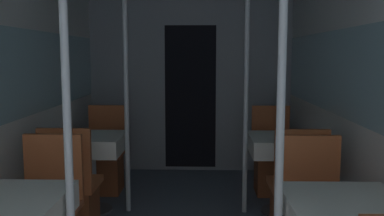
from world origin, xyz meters
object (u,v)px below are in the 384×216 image
at_px(support_pole_left_1, 126,93).
at_px(chair_left_near_1, 73,202).
at_px(chair_left_far_1, 105,165).
at_px(support_pole_left_0, 67,123).
at_px(support_pole_right_1, 246,94).
at_px(chair_right_far_1, 272,166).
at_px(dining_table_right_1, 283,149).
at_px(dining_table_left_1, 90,148).
at_px(support_pole_right_0, 280,124).
at_px(chair_right_near_1, 296,204).

bearing_deg(support_pole_left_1, chair_left_near_1, -120.90).
bearing_deg(support_pole_left_1, chair_left_far_1, 120.90).
distance_m(support_pole_left_0, chair_left_far_1, 2.48).
bearing_deg(support_pole_right_1, chair_right_far_1, 59.10).
bearing_deg(dining_table_right_1, chair_right_far_1, 90.00).
height_order(chair_left_near_1, support_pole_left_1, support_pole_left_1).
height_order(support_pole_left_0, chair_right_far_1, support_pole_left_0).
distance_m(dining_table_left_1, chair_left_far_1, 0.66).
height_order(chair_left_near_1, support_pole_right_0, support_pole_right_0).
distance_m(support_pole_left_0, chair_right_far_1, 2.85).
bearing_deg(chair_left_near_1, support_pole_right_0, -38.34).
bearing_deg(chair_left_near_1, chair_right_near_1, 0.00).
height_order(support_pole_left_0, dining_table_left_1, support_pole_left_0).
bearing_deg(chair_right_near_1, support_pole_right_1, 120.90).
height_order(chair_right_near_1, chair_right_far_1, same).
relative_size(dining_table_left_1, chair_left_far_1, 0.79).
bearing_deg(support_pole_left_1, chair_right_near_1, -21.93).
xyz_separation_m(chair_left_far_1, support_pole_right_1, (1.45, -0.58, 0.83)).
relative_size(chair_right_near_1, chair_right_far_1, 1.00).
bearing_deg(chair_left_near_1, dining_table_right_1, 17.97).
distance_m(chair_left_near_1, dining_table_right_1, 1.91).
relative_size(chair_right_far_1, support_pole_right_1, 0.41).
xyz_separation_m(chair_left_far_1, support_pole_right_0, (1.45, -2.31, 0.83)).
relative_size(chair_left_far_1, support_pole_left_1, 0.41).
xyz_separation_m(chair_left_far_1, support_pole_left_1, (0.35, -0.58, 0.83)).
bearing_deg(support_pole_left_1, dining_table_left_1, 180.00).
bearing_deg(support_pole_left_1, chair_right_far_1, 21.93).
height_order(chair_left_near_1, support_pole_right_1, support_pole_right_1).
height_order(support_pole_left_1, support_pole_right_0, same).
xyz_separation_m(support_pole_left_0, dining_table_right_1, (1.45, 1.73, -0.51)).
relative_size(support_pole_left_0, chair_right_near_1, 2.43).
height_order(dining_table_left_1, support_pole_right_1, support_pole_right_1).
xyz_separation_m(chair_left_near_1, support_pole_left_1, (0.35, 0.58, 0.83)).
xyz_separation_m(support_pole_left_1, support_pole_right_0, (1.10, -1.73, 0.00)).
height_order(chair_left_near_1, chair_left_far_1, same).
xyz_separation_m(support_pole_right_0, chair_right_near_1, (0.35, 1.14, -0.83)).
xyz_separation_m(support_pole_left_0, chair_left_far_1, (-0.35, 2.31, -0.83)).
xyz_separation_m(dining_table_right_1, chair_right_near_1, (0.00, -0.58, -0.32)).
distance_m(chair_left_near_1, chair_right_far_1, 2.14).
bearing_deg(support_pole_left_0, support_pole_left_1, 90.00).
bearing_deg(dining_table_left_1, support_pole_left_0, -78.59).
bearing_deg(dining_table_left_1, chair_right_far_1, 17.97).
bearing_deg(chair_right_far_1, chair_left_near_1, 32.97).
xyz_separation_m(dining_table_left_1, chair_left_near_1, (0.00, -0.58, -0.32)).
relative_size(dining_table_left_1, chair_left_near_1, 0.79).
distance_m(dining_table_right_1, chair_right_far_1, 0.66).
relative_size(support_pole_left_0, support_pole_left_1, 1.00).
relative_size(chair_left_far_1, chair_right_far_1, 1.00).
height_order(support_pole_left_1, chair_right_far_1, support_pole_left_1).
bearing_deg(support_pole_left_0, chair_left_far_1, 98.58).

